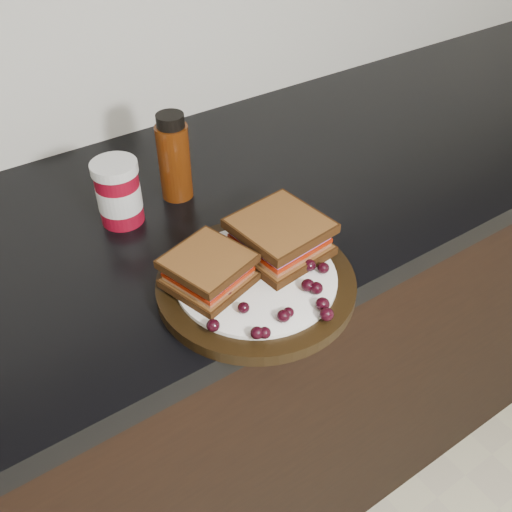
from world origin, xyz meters
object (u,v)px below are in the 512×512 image
(sandwich_left, at_px, (208,271))
(condiment_jar, at_px, (119,192))
(oil_bottle, at_px, (174,157))
(plate, at_px, (256,284))

(sandwich_left, distance_m, condiment_jar, 0.23)
(condiment_jar, relative_size, oil_bottle, 0.71)
(sandwich_left, height_order, condiment_jar, condiment_jar)
(sandwich_left, xyz_separation_m, oil_bottle, (0.08, 0.25, 0.03))
(plate, xyz_separation_m, condiment_jar, (-0.09, 0.26, 0.04))
(sandwich_left, height_order, oil_bottle, oil_bottle)
(condiment_jar, bearing_deg, oil_bottle, 7.72)
(oil_bottle, bearing_deg, plate, -94.17)
(sandwich_left, relative_size, oil_bottle, 0.67)
(condiment_jar, xyz_separation_m, oil_bottle, (0.11, 0.01, 0.02))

